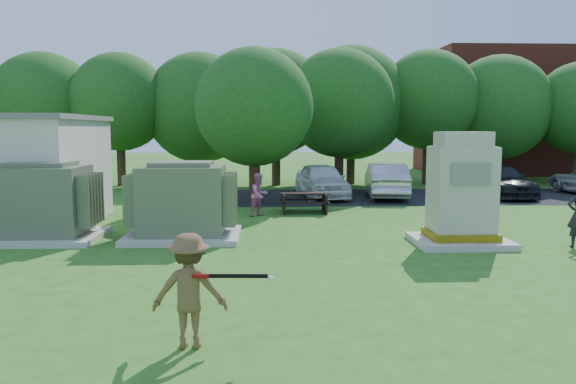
{
  "coord_description": "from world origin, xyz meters",
  "views": [
    {
      "loc": [
        -0.61,
        -10.48,
        2.93
      ],
      "look_at": [
        0.0,
        4.0,
        1.3
      ],
      "focal_mm": 35.0,
      "sensor_mm": 36.0,
      "label": 1
    }
  ],
  "objects_px": {
    "generator_cabinet": "(461,196)",
    "picnic_table": "(304,200)",
    "person_at_picnic": "(259,195)",
    "car_white": "(322,180)",
    "batter": "(189,291)",
    "car_silver_a": "(386,181)",
    "transformer_right": "(183,203)",
    "transformer_left": "(42,203)",
    "car_dark": "(499,181)"
  },
  "relations": [
    {
      "from": "generator_cabinet",
      "to": "picnic_table",
      "type": "xyz_separation_m",
      "value": [
        -3.59,
        5.61,
        -0.81
      ]
    },
    {
      "from": "person_at_picnic",
      "to": "car_white",
      "type": "height_order",
      "value": "car_white"
    },
    {
      "from": "batter",
      "to": "car_white",
      "type": "bearing_deg",
      "value": -102.3
    },
    {
      "from": "person_at_picnic",
      "to": "car_white",
      "type": "bearing_deg",
      "value": 19.51
    },
    {
      "from": "car_silver_a",
      "to": "transformer_right",
      "type": "bearing_deg",
      "value": 56.12
    },
    {
      "from": "transformer_right",
      "to": "car_silver_a",
      "type": "height_order",
      "value": "transformer_right"
    },
    {
      "from": "generator_cabinet",
      "to": "car_silver_a",
      "type": "height_order",
      "value": "generator_cabinet"
    },
    {
      "from": "person_at_picnic",
      "to": "batter",
      "type": "bearing_deg",
      "value": -136.93
    },
    {
      "from": "batter",
      "to": "transformer_right",
      "type": "bearing_deg",
      "value": -81.62
    },
    {
      "from": "transformer_right",
      "to": "person_at_picnic",
      "type": "bearing_deg",
      "value": 62.07
    },
    {
      "from": "transformer_left",
      "to": "batter",
      "type": "xyz_separation_m",
      "value": [
        4.88,
        -7.62,
        -0.19
      ]
    },
    {
      "from": "generator_cabinet",
      "to": "car_dark",
      "type": "height_order",
      "value": "generator_cabinet"
    },
    {
      "from": "car_silver_a",
      "to": "transformer_left",
      "type": "bearing_deg",
      "value": 44.57
    },
    {
      "from": "transformer_right",
      "to": "car_white",
      "type": "xyz_separation_m",
      "value": [
        4.63,
        8.77,
        -0.22
      ]
    },
    {
      "from": "person_at_picnic",
      "to": "car_white",
      "type": "relative_size",
      "value": 0.33
    },
    {
      "from": "transformer_left",
      "to": "car_silver_a",
      "type": "relative_size",
      "value": 0.67
    },
    {
      "from": "picnic_table",
      "to": "car_white",
      "type": "xyz_separation_m",
      "value": [
        1.05,
        4.24,
        0.3
      ]
    },
    {
      "from": "generator_cabinet",
      "to": "person_at_picnic",
      "type": "relative_size",
      "value": 1.97
    },
    {
      "from": "picnic_table",
      "to": "car_white",
      "type": "height_order",
      "value": "car_white"
    },
    {
      "from": "transformer_left",
      "to": "picnic_table",
      "type": "relative_size",
      "value": 1.79
    },
    {
      "from": "picnic_table",
      "to": "car_dark",
      "type": "relative_size",
      "value": 0.36
    },
    {
      "from": "generator_cabinet",
      "to": "car_white",
      "type": "relative_size",
      "value": 0.65
    },
    {
      "from": "transformer_right",
      "to": "picnic_table",
      "type": "relative_size",
      "value": 1.79
    },
    {
      "from": "generator_cabinet",
      "to": "picnic_table",
      "type": "height_order",
      "value": "generator_cabinet"
    },
    {
      "from": "transformer_left",
      "to": "car_dark",
      "type": "bearing_deg",
      "value": 29.04
    },
    {
      "from": "transformer_right",
      "to": "batter",
      "type": "distance_m",
      "value": 7.71
    },
    {
      "from": "transformer_right",
      "to": "batter",
      "type": "relative_size",
      "value": 1.92
    },
    {
      "from": "car_white",
      "to": "car_dark",
      "type": "height_order",
      "value": "car_white"
    },
    {
      "from": "generator_cabinet",
      "to": "car_white",
      "type": "bearing_deg",
      "value": 104.46
    },
    {
      "from": "transformer_right",
      "to": "picnic_table",
      "type": "xyz_separation_m",
      "value": [
        3.58,
        4.52,
        -0.52
      ]
    },
    {
      "from": "picnic_table",
      "to": "car_silver_a",
      "type": "bearing_deg",
      "value": 47.58
    },
    {
      "from": "transformer_left",
      "to": "car_silver_a",
      "type": "height_order",
      "value": "transformer_left"
    },
    {
      "from": "car_white",
      "to": "car_silver_a",
      "type": "height_order",
      "value": "car_white"
    },
    {
      "from": "picnic_table",
      "to": "batter",
      "type": "relative_size",
      "value": 1.07
    },
    {
      "from": "transformer_right",
      "to": "batter",
      "type": "xyz_separation_m",
      "value": [
        1.18,
        -7.62,
        -0.19
      ]
    },
    {
      "from": "car_silver_a",
      "to": "car_dark",
      "type": "xyz_separation_m",
      "value": [
        5.05,
        0.27,
        -0.06
      ]
    },
    {
      "from": "transformer_left",
      "to": "batter",
      "type": "bearing_deg",
      "value": -57.38
    },
    {
      "from": "transformer_left",
      "to": "transformer_right",
      "type": "xyz_separation_m",
      "value": [
        3.7,
        0.0,
        0.0
      ]
    },
    {
      "from": "car_silver_a",
      "to": "batter",
      "type": "bearing_deg",
      "value": 75.65
    },
    {
      "from": "generator_cabinet",
      "to": "car_dark",
      "type": "xyz_separation_m",
      "value": [
        5.26,
        10.05,
        -0.58
      ]
    },
    {
      "from": "transformer_right",
      "to": "car_white",
      "type": "relative_size",
      "value": 0.69
    },
    {
      "from": "person_at_picnic",
      "to": "car_dark",
      "type": "xyz_separation_m",
      "value": [
        10.42,
        5.16,
        -0.06
      ]
    },
    {
      "from": "transformer_left",
      "to": "car_dark",
      "type": "distance_m",
      "value": 18.46
    },
    {
      "from": "person_at_picnic",
      "to": "transformer_right",
      "type": "bearing_deg",
      "value": -160.67
    },
    {
      "from": "transformer_left",
      "to": "transformer_right",
      "type": "distance_m",
      "value": 3.7
    },
    {
      "from": "generator_cabinet",
      "to": "picnic_table",
      "type": "bearing_deg",
      "value": 122.61
    },
    {
      "from": "picnic_table",
      "to": "generator_cabinet",
      "type": "bearing_deg",
      "value": -57.39
    },
    {
      "from": "transformer_right",
      "to": "car_dark",
      "type": "relative_size",
      "value": 0.65
    },
    {
      "from": "transformer_right",
      "to": "person_at_picnic",
      "type": "distance_m",
      "value": 4.31
    },
    {
      "from": "car_dark",
      "to": "car_white",
      "type": "bearing_deg",
      "value": -179.73
    }
  ]
}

